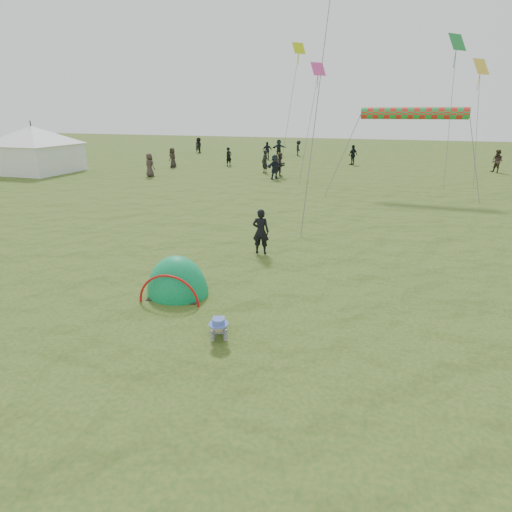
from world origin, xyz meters
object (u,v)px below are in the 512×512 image
(event_marquee, at_px, (35,148))
(popup_tent, at_px, (178,294))
(crawling_toddler, at_px, (219,325))
(standing_adult, at_px, (261,232))

(event_marquee, bearing_deg, popup_tent, -39.16)
(popup_tent, distance_m, event_marquee, 27.45)
(crawling_toddler, bearing_deg, standing_adult, 75.58)
(popup_tent, distance_m, standing_adult, 4.04)
(crawling_toddler, height_order, event_marquee, event_marquee)
(popup_tent, bearing_deg, standing_adult, 66.38)
(crawling_toddler, xyz_separation_m, standing_adult, (-0.82, 5.45, 0.49))
(popup_tent, relative_size, standing_adult, 1.38)
(crawling_toddler, xyz_separation_m, event_marquee, (-23.63, 18.30, 1.62))
(event_marquee, bearing_deg, standing_adult, -31.06)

